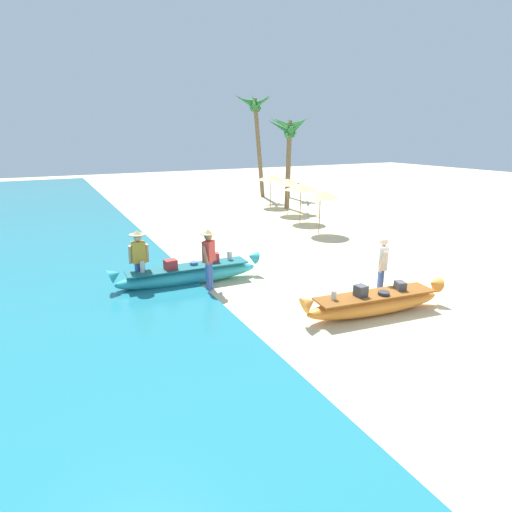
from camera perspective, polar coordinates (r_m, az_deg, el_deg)
ground_plane at (r=11.52m, az=15.85°, el=-5.69°), size 80.00×80.00×0.00m
boat_orange_foreground at (r=10.50m, az=15.92°, el=-6.17°), size 3.97×1.08×0.78m
boat_cyan_midground at (r=12.20m, az=-9.20°, el=-2.45°), size 4.47×0.84×0.87m
person_vendor_hatted at (r=11.49m, az=-6.49°, el=0.11°), size 0.55×0.51×1.74m
person_tourist_customer at (r=11.30m, az=16.87°, el=-1.11°), size 0.48×0.57×1.68m
person_vendor_assistant at (r=11.91m, az=-15.75°, el=0.06°), size 0.56×0.44×1.71m
parasol_row_0 at (r=18.09m, az=8.82°, el=8.41°), size 1.60×1.60×1.91m
parasol_row_1 at (r=20.45m, az=6.17°, el=9.43°), size 1.60×1.60×1.91m
parasol_row_2 at (r=22.48m, az=4.37°, el=10.10°), size 1.60×1.60×1.91m
parasol_row_3 at (r=24.79m, az=2.02°, el=10.73°), size 1.60×1.60×1.91m
palm_tree_tall_inland at (r=28.64m, az=-0.08°, el=18.72°), size 2.71×2.55×6.71m
palm_tree_leaning_seaward at (r=28.68m, az=4.59°, el=16.62°), size 2.73×2.74×5.34m
palm_tree_mid_cluster at (r=24.35m, az=4.52°, el=15.92°), size 2.31×2.62×5.08m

